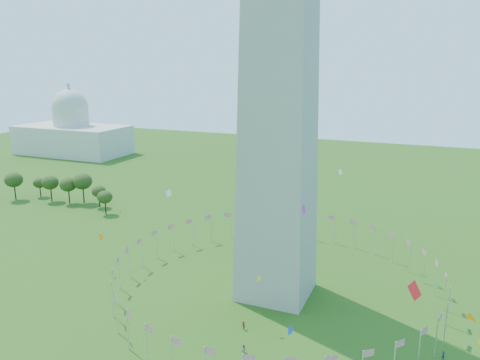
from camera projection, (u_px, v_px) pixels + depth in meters
flag_ring at (276, 276)px, 117.93m from camera, size 80.24×80.24×9.00m
capitol_building at (71, 118)px, 296.80m from camera, size 70.00×35.00×46.00m
kites_aloft at (306, 284)px, 80.53m from camera, size 93.51×62.28×29.92m
tree_line_west at (62, 190)px, 194.19m from camera, size 55.06×15.68×12.41m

